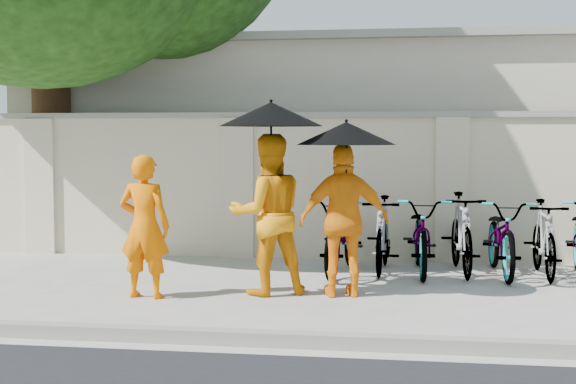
# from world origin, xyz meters

# --- Properties ---
(ground) EXTENTS (80.00, 80.00, 0.00)m
(ground) POSITION_xyz_m (0.00, 0.00, 0.00)
(ground) COLOR #B5AC9D
(kerb) EXTENTS (40.00, 0.16, 0.12)m
(kerb) POSITION_xyz_m (0.00, -1.70, 0.06)
(kerb) COLOR gray
(kerb) RESTS_ON ground
(compound_wall) EXTENTS (20.00, 0.30, 2.00)m
(compound_wall) POSITION_xyz_m (1.00, 3.20, 1.00)
(compound_wall) COLOR #C4B493
(compound_wall) RESTS_ON ground
(building_behind) EXTENTS (14.00, 6.00, 3.20)m
(building_behind) POSITION_xyz_m (2.00, 7.00, 1.60)
(building_behind) COLOR #B7AE91
(building_behind) RESTS_ON ground
(monk_left) EXTENTS (0.59, 0.42, 1.55)m
(monk_left) POSITION_xyz_m (-1.41, 0.08, 0.77)
(monk_left) COLOR #F16B00
(monk_left) RESTS_ON ground
(monk_center) EXTENTS (1.06, 0.96, 1.77)m
(monk_center) POSITION_xyz_m (-0.13, 0.47, 0.88)
(monk_center) COLOR orange
(monk_center) RESTS_ON ground
(parasol_center) EXTENTS (1.13, 1.13, 1.11)m
(parasol_center) POSITION_xyz_m (-0.08, 0.39, 1.98)
(parasol_center) COLOR black
(parasol_center) RESTS_ON ground
(monk_right) EXTENTS (1.04, 0.63, 1.66)m
(monk_right) POSITION_xyz_m (0.72, 0.46, 0.83)
(monk_right) COLOR orange
(monk_right) RESTS_ON ground
(parasol_right) EXTENTS (1.06, 1.06, 0.95)m
(parasol_right) POSITION_xyz_m (0.74, 0.38, 1.77)
(parasol_right) COLOR black
(parasol_right) RESTS_ON ground
(bike_0) EXTENTS (0.85, 1.91, 0.97)m
(bike_0) POSITION_xyz_m (0.59, 1.90, 0.49)
(bike_0) COLOR gray
(bike_0) RESTS_ON ground
(bike_1) EXTENTS (0.54, 1.64, 0.97)m
(bike_1) POSITION_xyz_m (1.08, 2.08, 0.49)
(bike_1) COLOR gray
(bike_1) RESTS_ON ground
(bike_2) EXTENTS (0.72, 1.88, 0.98)m
(bike_2) POSITION_xyz_m (1.58, 2.07, 0.49)
(bike_2) COLOR gray
(bike_2) RESTS_ON ground
(bike_3) EXTENTS (0.60, 1.74, 1.03)m
(bike_3) POSITION_xyz_m (2.07, 2.11, 0.51)
(bike_3) COLOR gray
(bike_3) RESTS_ON ground
(bike_4) EXTENTS (0.71, 1.86, 0.96)m
(bike_4) POSITION_xyz_m (2.57, 2.05, 0.48)
(bike_4) COLOR gray
(bike_4) RESTS_ON ground
(bike_5) EXTENTS (0.45, 1.59, 0.96)m
(bike_5) POSITION_xyz_m (3.07, 2.00, 0.48)
(bike_5) COLOR gray
(bike_5) RESTS_ON ground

